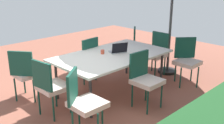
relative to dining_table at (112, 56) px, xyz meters
The scene contains 12 objects.
ground_plane 0.75m from the dining_table, ahead, with size 10.00×10.00×0.02m, color #935442.
dining_table is the anchor object (origin of this frame).
chair_west 1.39m from the dining_table, behind, with size 0.46×0.46×0.98m.
chair_east 1.38m from the dining_table, ahead, with size 0.49×0.48×0.98m.
chair_southeast 1.62m from the dining_table, 32.28° to the right, with size 0.58×0.58×0.98m.
chair_southwest 1.64m from the dining_table, 149.07° to the right, with size 0.58×0.59×0.98m.
chair_north 0.86m from the dining_table, 88.38° to the left, with size 0.46×0.47×0.98m.
chair_south 0.80m from the dining_table, 88.20° to the right, with size 0.47×0.48×0.98m.
chair_northeast 1.55m from the dining_table, 30.16° to the left, with size 0.58×0.58×0.98m.
chair_northwest 1.63m from the dining_table, 150.57° to the left, with size 0.58×0.59×0.98m.
laptop 0.19m from the dining_table, behind, with size 0.39×0.35×0.21m.
cup 0.20m from the dining_table, 54.73° to the right, with size 0.07×0.07×0.08m, color #CC4C33.
Camera 1 is at (3.45, 3.52, 2.28)m, focal length 43.01 mm.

